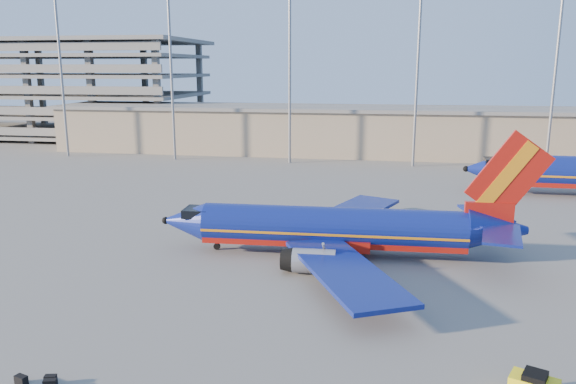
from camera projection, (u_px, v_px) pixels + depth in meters
name	position (u px, v px, depth m)	size (l,w,h in m)	color
ground	(256.00, 252.00, 48.02)	(220.00, 220.00, 0.00)	slate
terminal_building	(383.00, 130.00, 101.16)	(122.00, 16.00, 8.50)	gray
parking_garage	(63.00, 84.00, 127.06)	(62.00, 32.00, 21.40)	slate
light_mast_row	(353.00, 54.00, 87.57)	(101.60, 1.60, 28.65)	gray
aircraft_main	(341.00, 229.00, 46.87)	(31.89, 30.66, 10.79)	navy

